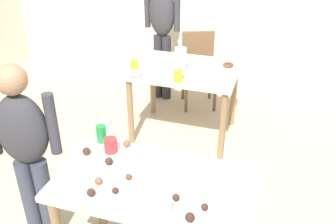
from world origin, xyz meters
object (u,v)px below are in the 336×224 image
at_px(mixing_bowl, 217,184).
at_px(pitcher_far, 180,60).
at_px(dining_table_near, 155,196).
at_px(person_adult_far, 162,23).
at_px(dining_table_far, 185,78).
at_px(person_girl_near, 26,147).
at_px(soda_can, 101,134).
at_px(chair_far_table, 199,65).

distance_m(mixing_bowl, pitcher_far, 1.71).
xyz_separation_m(dining_table_near, person_adult_far, (-0.77, 2.47, 0.32)).
height_order(dining_table_far, person_girl_near, person_girl_near).
bearing_deg(pitcher_far, mixing_bowl, -67.16).
xyz_separation_m(dining_table_near, dining_table_far, (-0.29, 1.72, 0.00)).
bearing_deg(soda_can, dining_table_near, -30.92).
xyz_separation_m(person_girl_near, mixing_bowl, (1.23, 0.03, -0.02)).
height_order(dining_table_near, soda_can, soda_can).
bearing_deg(soda_can, person_girl_near, -143.41).
bearing_deg(dining_table_far, soda_can, -97.75).
bearing_deg(dining_table_near, chair_far_table, 97.34).
xyz_separation_m(chair_far_table, soda_can, (-0.17, -2.18, 0.31)).
bearing_deg(mixing_bowl, soda_can, 163.32).
height_order(person_adult_far, mixing_bowl, person_adult_far).
bearing_deg(dining_table_far, chair_far_table, 92.24).
relative_size(person_girl_near, pitcher_far, 5.68).
distance_m(person_girl_near, pitcher_far, 1.71).
distance_m(person_girl_near, person_adult_far, 2.48).
xyz_separation_m(dining_table_near, person_girl_near, (-0.87, 0.00, 0.18)).
distance_m(dining_table_near, soda_can, 0.59).
xyz_separation_m(person_adult_far, pitcher_far, (0.47, -0.86, -0.09)).
bearing_deg(person_adult_far, person_girl_near, -92.22).
bearing_deg(person_girl_near, chair_far_table, 77.37).
distance_m(person_girl_near, mixing_bowl, 1.23).
bearing_deg(person_adult_far, dining_table_far, -57.18).
xyz_separation_m(dining_table_near, soda_can, (-0.48, 0.29, 0.17)).
bearing_deg(mixing_bowl, dining_table_near, -174.07).
relative_size(dining_table_near, dining_table_far, 1.13).
bearing_deg(dining_table_far, dining_table_near, -80.49).
height_order(dining_table_far, mixing_bowl, mixing_bowl).
relative_size(dining_table_far, person_adult_far, 0.66).
bearing_deg(chair_far_table, person_girl_near, -102.63).
height_order(chair_far_table, soda_can, soda_can).
relative_size(chair_far_table, person_girl_near, 0.63).
xyz_separation_m(dining_table_far, chair_far_table, (-0.03, 0.74, -0.14)).
relative_size(person_adult_far, soda_can, 13.02).
distance_m(dining_table_near, dining_table_far, 1.75).
bearing_deg(soda_can, dining_table_far, 82.25).
height_order(person_girl_near, person_adult_far, person_adult_far).
relative_size(soda_can, pitcher_far, 0.50).
bearing_deg(person_girl_near, dining_table_far, 71.33).
distance_m(dining_table_near, chair_far_table, 2.49).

